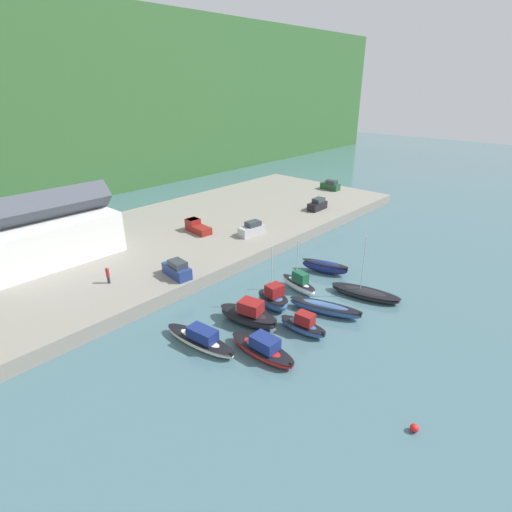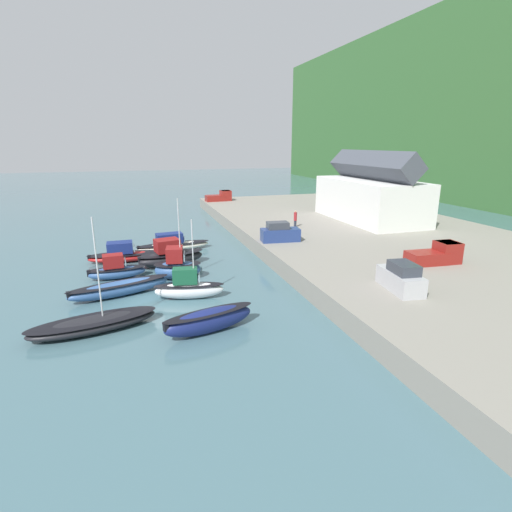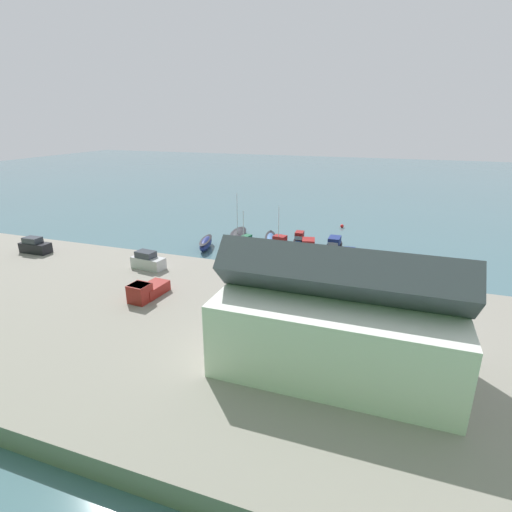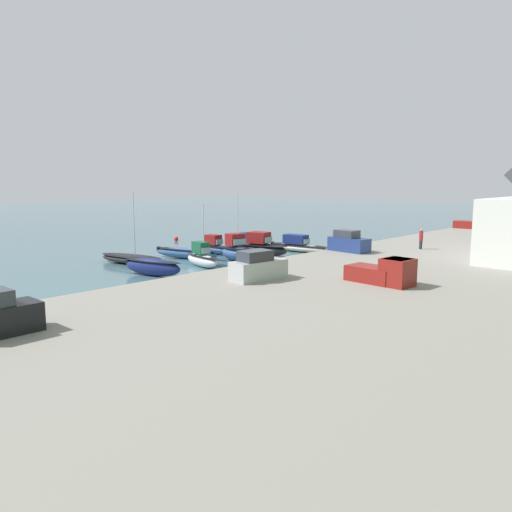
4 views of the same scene
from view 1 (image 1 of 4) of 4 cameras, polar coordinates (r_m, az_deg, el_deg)
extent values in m
plane|color=#476B75|center=(47.33, 8.10, -6.73)|extent=(320.00, 320.00, 0.00)
cube|color=gray|center=(65.02, -12.53, 2.43)|extent=(92.33, 31.64, 1.69)
cube|color=white|center=(59.42, -27.32, 1.99)|extent=(16.92, 8.38, 5.58)
cube|color=#474C56|center=(58.06, -28.19, 6.35)|extent=(17.26, 3.93, 3.93)
ellipsoid|color=white|center=(40.23, -8.03, -11.97)|extent=(2.97, 8.58, 0.95)
ellipsoid|color=black|center=(40.04, -8.05, -11.59)|extent=(3.07, 8.76, 0.12)
cube|color=navy|center=(39.39, -7.66, -10.96)|extent=(1.85, 3.09, 1.14)
cube|color=#8CA5B2|center=(40.45, -9.36, -10.35)|extent=(1.38, 0.25, 0.57)
cube|color=black|center=(37.93, -3.51, -13.89)|extent=(0.39, 0.32, 0.56)
ellipsoid|color=black|center=(42.90, -1.13, -8.76)|extent=(3.71, 7.05, 1.53)
ellipsoid|color=black|center=(42.61, -1.13, -8.15)|extent=(3.83, 7.20, 0.12)
cube|color=maroon|center=(42.01, -0.75, -7.26)|extent=(2.23, 2.66, 1.28)
cube|color=#8CA5B2|center=(42.71, -2.28, -7.02)|extent=(1.60, 0.43, 0.64)
cube|color=black|center=(41.42, 2.69, -9.59)|extent=(0.41, 0.35, 0.56)
ellipsoid|color=#33568E|center=(45.72, 2.44, -6.46)|extent=(3.02, 4.53, 1.67)
ellipsoid|color=black|center=(45.43, 2.45, -5.82)|extent=(3.13, 4.63, 0.12)
cube|color=maroon|center=(44.85, 2.65, -4.92)|extent=(1.99, 1.74, 1.32)
cube|color=#8CA5B2|center=(45.53, 1.91, -4.72)|extent=(1.59, 0.36, 0.66)
cylinder|color=silver|center=(44.19, 2.26, -2.12)|extent=(0.10, 0.10, 5.78)
ellipsoid|color=white|center=(49.64, 6.09, -4.22)|extent=(2.47, 5.69, 1.33)
ellipsoid|color=black|center=(49.42, 6.11, -3.74)|extent=(2.55, 5.80, 0.12)
cube|color=#195638|center=(48.88, 6.37, -3.01)|extent=(1.43, 2.10, 1.23)
cube|color=#8CA5B2|center=(49.69, 5.49, -2.74)|extent=(0.97, 0.28, 0.62)
cylinder|color=silver|center=(48.49, 5.92, -0.65)|extent=(0.10, 0.10, 5.15)
ellipsoid|color=navy|center=(54.57, 9.77, -1.57)|extent=(3.04, 6.47, 1.64)
ellipsoid|color=black|center=(54.33, 9.81, -1.02)|extent=(3.13, 6.60, 0.12)
cube|color=black|center=(53.74, 12.82, -1.86)|extent=(0.42, 0.36, 0.56)
ellipsoid|color=red|center=(38.67, 0.84, -13.33)|extent=(2.27, 7.34, 0.98)
ellipsoid|color=black|center=(38.46, 0.85, -12.92)|extent=(2.37, 7.49, 0.12)
cube|color=navy|center=(37.84, 1.28, -12.27)|extent=(1.70, 2.57, 1.15)
cube|color=#8CA5B2|center=(38.72, -0.36, -11.64)|extent=(1.53, 0.10, 0.57)
cube|color=black|center=(36.83, 5.06, -15.23)|extent=(0.36, 0.28, 0.56)
ellipsoid|color=#33568E|center=(41.95, 6.66, -10.08)|extent=(2.05, 5.24, 1.13)
ellipsoid|color=black|center=(41.74, 6.68, -9.63)|extent=(2.13, 5.34, 0.12)
cube|color=maroon|center=(41.22, 7.04, -8.86)|extent=(1.39, 1.88, 1.18)
cube|color=#8CA5B2|center=(41.77, 5.79, -8.61)|extent=(1.15, 0.18, 0.59)
cube|color=black|center=(40.86, 9.62, -10.92)|extent=(0.38, 0.30, 0.56)
ellipsoid|color=#33568E|center=(45.40, 9.83, -7.37)|extent=(3.98, 8.32, 1.24)
ellipsoid|color=black|center=(45.18, 9.87, -6.90)|extent=(4.09, 8.50, 0.12)
cube|color=black|center=(44.61, 14.68, -8.08)|extent=(0.43, 0.37, 0.56)
ellipsoid|color=black|center=(49.67, 15.31, -5.21)|extent=(4.04, 8.51, 0.96)
ellipsoid|color=black|center=(49.51, 15.36, -4.87)|extent=(4.17, 8.69, 0.12)
cylinder|color=silver|center=(48.11, 15.10, -1.03)|extent=(0.10, 0.10, 6.73)
cube|color=black|center=(76.15, 8.75, 7.08)|extent=(4.22, 1.86, 1.40)
cube|color=#333842|center=(76.11, 8.93, 7.90)|extent=(2.33, 1.56, 0.76)
cube|color=#1E4C2D|center=(91.47, 10.54, 9.74)|extent=(1.88, 4.23, 1.40)
cube|color=#333842|center=(91.06, 10.76, 10.36)|extent=(1.57, 2.34, 0.76)
cube|color=#B7B7BC|center=(62.47, -0.64, 3.65)|extent=(4.40, 2.32, 1.40)
cube|color=#333842|center=(62.30, -0.42, 4.65)|extent=(2.49, 1.81, 0.76)
cube|color=navy|center=(50.03, -11.23, -2.11)|extent=(2.24, 4.37, 1.40)
cube|color=#333842|center=(49.33, -11.14, -1.10)|extent=(1.77, 2.46, 0.76)
cube|color=maroon|center=(63.80, -7.92, 3.71)|extent=(2.27, 3.65, 1.10)
cube|color=maroon|center=(65.24, -8.99, 4.47)|extent=(2.04, 2.03, 1.90)
cube|color=#2D333D|center=(65.02, -9.02, 5.05)|extent=(1.92, 1.76, 0.50)
cylinder|color=#232838|center=(50.68, -20.30, -3.21)|extent=(0.32, 0.32, 0.85)
cylinder|color=maroon|center=(50.29, -20.45, -2.24)|extent=(0.40, 0.40, 1.05)
sphere|color=tan|center=(50.02, -20.56, -1.57)|extent=(0.24, 0.24, 0.24)
sphere|color=red|center=(34.09, 21.68, -21.87)|extent=(0.64, 0.64, 0.64)
camera|label=2|loc=(70.68, 24.44, 12.16)|focal=28.00mm
camera|label=3|loc=(80.55, -38.69, 15.60)|focal=28.00mm
camera|label=4|loc=(95.48, -0.61, 14.66)|focal=35.00mm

